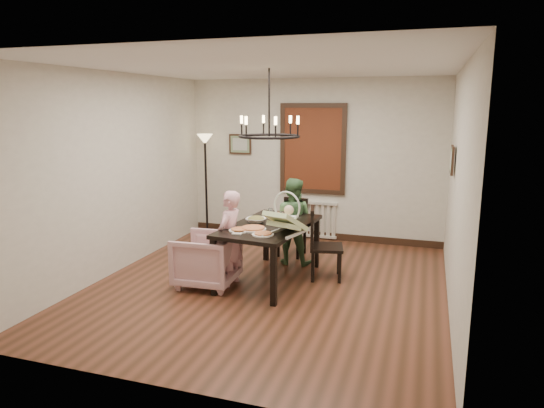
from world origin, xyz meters
The scene contains 17 objects.
room_shell centered at (0.00, 0.37, 1.40)m, with size 4.51×5.00×2.81m.
dining_table centered at (-0.05, 0.23, 0.70)m, with size 1.11×1.76×0.78m.
chair_far centered at (-0.07, 1.40, 0.45)m, with size 0.40×0.40×0.90m, color black, non-canonical shape.
chair_right centered at (0.67, 0.53, 0.50)m, with size 0.44×0.44×1.00m, color black, non-canonical shape.
armchair centered at (-0.79, -0.21, 0.35)m, with size 0.75×0.77×0.70m, color #CD9DA1.
elderly_woman centered at (-0.50, -0.09, 0.52)m, with size 0.38×0.25×1.05m, color #E3A0AA.
seated_man centered at (0.04, 1.02, 0.54)m, with size 0.52×0.41×1.08m, color #497344.
baby_bouncer centered at (0.29, -0.18, 0.96)m, with size 0.41×0.56×0.37m, color beige, non-canonical shape.
salad_bowl centered at (-0.25, 0.26, 0.82)m, with size 0.33×0.33×0.08m, color white.
pizza_platter centered at (-0.16, -0.12, 0.80)m, with size 0.33×0.33×0.04m, color tan.
drinking_glass centered at (0.00, 0.28, 0.85)m, with size 0.07×0.07×0.14m, color silver.
window_blinds centered at (0.00, 2.46, 1.60)m, with size 1.00×0.03×1.40m, color maroon.
radiator centered at (0.00, 2.48, 0.35)m, with size 0.92×0.12×0.62m, color silver, non-canonical shape.
picture_back centered at (-1.35, 2.47, 1.65)m, with size 0.42×0.03×0.36m, color black.
picture_right centered at (2.21, 0.90, 1.65)m, with size 0.42×0.03×0.36m, color black.
floor_lamp centered at (-1.90, 2.15, 0.90)m, with size 0.30×0.30×1.80m, color black, non-canonical shape.
chandelier centered at (-0.05, 0.23, 1.95)m, with size 0.80×0.80×0.04m, color black.
Camera 1 is at (1.92, -5.74, 2.34)m, focal length 32.00 mm.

